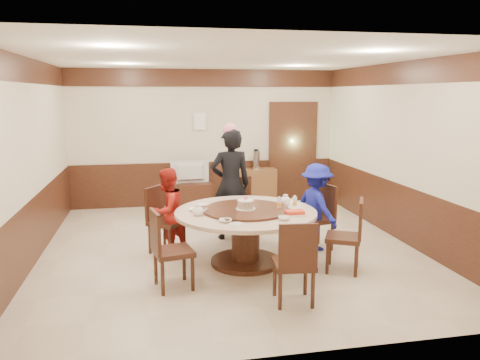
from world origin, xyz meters
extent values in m
plane|color=beige|center=(0.00, 0.00, 0.00)|extent=(6.00, 6.00, 0.00)
plane|color=white|center=(0.00, 0.00, 2.80)|extent=(6.00, 6.00, 0.00)
cube|color=beige|center=(0.00, 3.00, 1.40)|extent=(5.50, 0.04, 2.80)
cube|color=beige|center=(0.00, -3.00, 1.40)|extent=(5.50, 0.04, 2.80)
cube|color=beige|center=(-2.75, 0.00, 1.40)|extent=(0.04, 6.00, 2.80)
cube|color=beige|center=(2.75, 0.00, 1.40)|extent=(0.04, 6.00, 2.80)
cube|color=#3B1D12|center=(0.00, 0.00, 0.45)|extent=(5.50, 6.00, 0.90)
cube|color=#3B1D12|center=(0.00, 0.00, 2.62)|extent=(5.50, 6.00, 0.35)
cube|color=#3B1D12|center=(1.90, 2.95, 1.05)|extent=(1.05, 0.08, 2.18)
cube|color=#88D292|center=(1.90, 2.97, 1.05)|extent=(0.88, 0.02, 2.05)
cylinder|color=#3B1D12|center=(0.11, -0.67, 0.03)|extent=(0.96, 0.96, 0.06)
cylinder|color=#3B1D12|center=(0.11, -0.67, 0.35)|extent=(0.38, 0.38, 0.65)
cylinder|color=#D1B098|center=(0.11, -0.67, 0.72)|extent=(1.92, 1.92, 0.05)
cylinder|color=#3B1D12|center=(0.11, -0.67, 0.77)|extent=(1.17, 1.17, 0.03)
cube|color=#3B1D12|center=(1.27, -0.25, 0.45)|extent=(0.53, 0.53, 0.06)
cube|color=#3B1D12|center=(1.47, -0.20, 0.72)|extent=(0.13, 0.42, 0.50)
cube|color=#3B1D12|center=(1.27, -0.25, 0.21)|extent=(0.36, 0.36, 0.42)
cube|color=#3B1D12|center=(0.29, 0.52, 0.45)|extent=(0.45, 0.45, 0.06)
cube|color=#3B1D12|center=(0.28, 0.73, 0.72)|extent=(0.42, 0.05, 0.50)
cube|color=#3B1D12|center=(0.29, 0.52, 0.21)|extent=(0.36, 0.36, 0.42)
cube|color=#3B1D12|center=(-0.93, 0.03, 0.45)|extent=(0.62, 0.62, 0.06)
cube|color=#3B1D12|center=(-1.10, 0.16, 0.72)|extent=(0.29, 0.36, 0.50)
cube|color=#3B1D12|center=(-0.93, 0.03, 0.21)|extent=(0.36, 0.36, 0.42)
cube|color=#3B1D12|center=(-0.91, -1.30, 0.45)|extent=(0.52, 0.52, 0.06)
cube|color=#3B1D12|center=(-1.11, -1.35, 0.72)|extent=(0.12, 0.42, 0.50)
cube|color=#3B1D12|center=(-0.91, -1.30, 0.21)|extent=(0.36, 0.36, 0.42)
cube|color=#3B1D12|center=(0.38, -1.96, 0.45)|extent=(0.48, 0.48, 0.06)
cube|color=#3B1D12|center=(0.36, -2.17, 0.72)|extent=(0.42, 0.08, 0.50)
cube|color=#3B1D12|center=(0.38, -1.96, 0.21)|extent=(0.36, 0.36, 0.42)
cube|color=#3B1D12|center=(1.31, -1.17, 0.45)|extent=(0.59, 0.59, 0.06)
cube|color=#3B1D12|center=(1.50, -1.27, 0.72)|extent=(0.23, 0.39, 0.50)
cube|color=#3B1D12|center=(1.31, -1.17, 0.21)|extent=(0.36, 0.36, 0.42)
imported|color=black|center=(0.11, 0.52, 0.89)|extent=(0.67, 0.46, 1.77)
imported|color=#AA1D16|center=(-0.92, -0.03, 0.63)|extent=(0.77, 0.77, 1.26)
imported|color=#171E98|center=(1.27, -0.26, 0.65)|extent=(0.70, 0.94, 1.30)
cylinder|color=white|center=(0.10, -0.70, 0.79)|extent=(0.27, 0.27, 0.01)
cylinder|color=tan|center=(0.10, -0.70, 0.84)|extent=(0.21, 0.21, 0.10)
cylinder|color=white|center=(0.10, -0.70, 0.90)|extent=(0.22, 0.22, 0.01)
sphere|color=pink|center=(0.10, -0.70, 0.94)|extent=(0.06, 0.06, 0.06)
ellipsoid|color=white|center=(-0.55, -0.80, 0.81)|extent=(0.17, 0.15, 0.13)
ellipsoid|color=white|center=(0.73, -0.44, 0.81)|extent=(0.17, 0.15, 0.13)
imported|color=white|center=(-0.40, -0.33, 0.77)|extent=(0.15, 0.15, 0.04)
imported|color=white|center=(0.48, -1.23, 0.77)|extent=(0.15, 0.15, 0.05)
imported|color=white|center=(-0.26, -1.19, 0.77)|extent=(0.16, 0.16, 0.04)
imported|color=white|center=(0.75, -0.79, 0.77)|extent=(0.14, 0.14, 0.05)
imported|color=white|center=(-0.57, -0.57, 0.77)|extent=(0.16, 0.16, 0.04)
imported|color=white|center=(0.28, -0.10, 0.77)|extent=(0.13, 0.13, 0.04)
cylinder|color=white|center=(-0.14, -1.32, 0.76)|extent=(0.18, 0.18, 0.01)
cylinder|color=white|center=(0.56, -0.17, 0.76)|extent=(0.18, 0.18, 0.01)
cube|color=white|center=(0.68, -1.03, 0.76)|extent=(0.30, 0.20, 0.02)
cube|color=red|center=(0.68, -1.03, 0.79)|extent=(0.24, 0.15, 0.04)
cylinder|color=white|center=(0.57, -0.70, 0.83)|extent=(0.06, 0.06, 0.16)
cylinder|color=white|center=(0.80, -0.66, 0.83)|extent=(0.06, 0.06, 0.16)
cube|color=#3B1D12|center=(-0.33, 2.75, 0.25)|extent=(0.85, 0.45, 0.50)
imported|color=gray|center=(-0.33, 2.75, 0.73)|extent=(0.79, 0.14, 0.45)
cube|color=brown|center=(1.06, 2.78, 0.38)|extent=(0.80, 0.40, 0.75)
cylinder|color=silver|center=(1.05, 2.78, 0.94)|extent=(0.15, 0.15, 0.38)
cube|color=white|center=(-0.10, 2.96, 1.75)|extent=(0.25, 0.00, 0.35)
cube|color=white|center=(0.55, 2.96, 1.45)|extent=(0.30, 0.00, 0.22)
camera|label=1|loc=(-1.15, -6.68, 2.31)|focal=35.00mm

